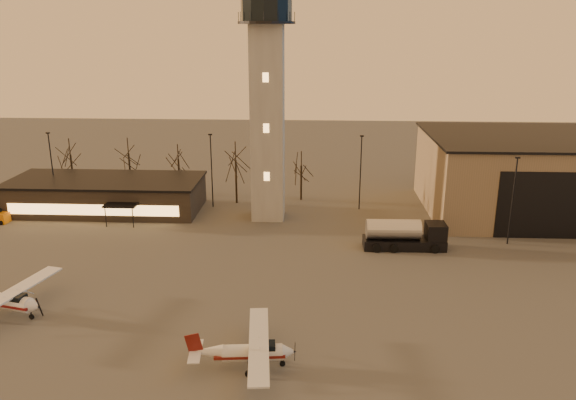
{
  "coord_description": "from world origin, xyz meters",
  "views": [
    {
      "loc": [
        6.06,
        -38.85,
        23.61
      ],
      "look_at": [
        3.4,
        13.0,
        7.61
      ],
      "focal_mm": 35.0,
      "sensor_mm": 36.0,
      "label": 1
    }
  ],
  "objects": [
    {
      "name": "terminal",
      "position": [
        -21.99,
        31.98,
        2.16
      ],
      "size": [
        25.4,
        12.2,
        4.3
      ],
      "color": "black",
      "rests_on": "ground"
    },
    {
      "name": "fuel_truck",
      "position": [
        15.96,
        20.04,
        1.32
      ],
      "size": [
        9.08,
        3.11,
        3.35
      ],
      "rotation": [
        0.0,
        0.0,
        0.02
      ],
      "color": "black",
      "rests_on": "ground"
    },
    {
      "name": "light_poles",
      "position": [
        0.5,
        31.0,
        5.41
      ],
      "size": [
        58.5,
        12.25,
        10.14
      ],
      "color": "black",
      "rests_on": "ground"
    },
    {
      "name": "hangar",
      "position": [
        36.0,
        33.98,
        5.15
      ],
      "size": [
        30.6,
        20.6,
        10.3
      ],
      "color": "#7D6951",
      "rests_on": "ground"
    },
    {
      "name": "cessna_rear",
      "position": [
        -19.93,
        2.86,
        1.07
      ],
      "size": [
        9.11,
        11.37,
        3.14
      ],
      "rotation": [
        0.0,
        0.0,
        -0.24
      ],
      "color": "silver",
      "rests_on": "ground"
    },
    {
      "name": "tree_row",
      "position": [
        -13.7,
        39.16,
        5.94
      ],
      "size": [
        37.2,
        9.2,
        8.8
      ],
      "color": "black",
      "rests_on": "ground"
    },
    {
      "name": "control_tower",
      "position": [
        0.0,
        30.0,
        16.33
      ],
      "size": [
        6.8,
        6.8,
        32.6
      ],
      "color": "gray",
      "rests_on": "ground"
    },
    {
      "name": "cessna_front",
      "position": [
        1.8,
        -3.64,
        0.98
      ],
      "size": [
        8.31,
        10.48,
        2.88
      ],
      "rotation": [
        0.0,
        0.0,
        0.1
      ],
      "color": "silver",
      "rests_on": "ground"
    },
    {
      "name": "ground",
      "position": [
        0.0,
        0.0,
        0.0
      ],
      "size": [
        220.0,
        220.0,
        0.0
      ],
      "primitive_type": "plane",
      "color": "#454240",
      "rests_on": "ground"
    }
  ]
}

